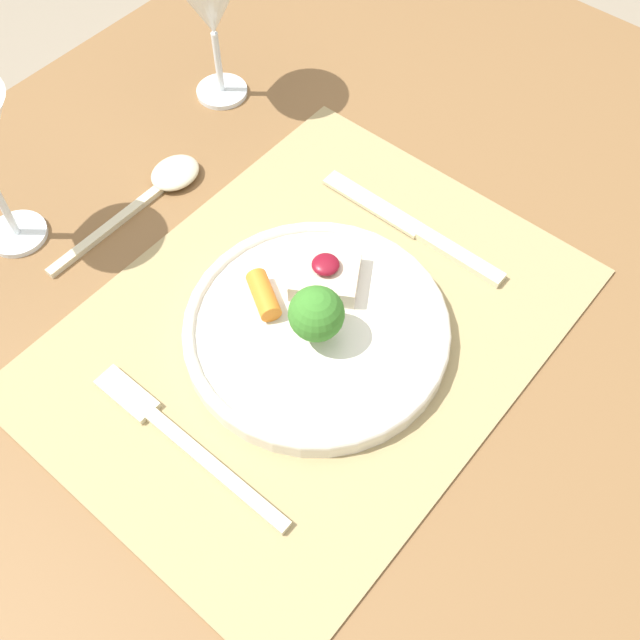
% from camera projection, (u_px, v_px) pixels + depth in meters
% --- Properties ---
extents(ground_plane, '(8.00, 8.00, 0.00)m').
position_uv_depth(ground_plane, '(314.00, 555.00, 1.32)').
color(ground_plane, gray).
extents(dining_table, '(1.25, 1.00, 0.74)m').
position_uv_depth(dining_table, '(311.00, 379.00, 0.79)').
color(dining_table, brown).
rests_on(dining_table, ground_plane).
extents(placemat, '(0.50, 0.38, 0.00)m').
position_uv_depth(placemat, '(309.00, 331.00, 0.71)').
color(placemat, '#9E895B').
rests_on(placemat, dining_table).
extents(dinner_plate, '(0.25, 0.25, 0.08)m').
position_uv_depth(dinner_plate, '(319.00, 322.00, 0.69)').
color(dinner_plate, silver).
rests_on(dinner_plate, placemat).
extents(fork, '(0.02, 0.22, 0.01)m').
position_uv_depth(fork, '(176.00, 435.00, 0.64)').
color(fork, beige).
rests_on(fork, placemat).
extents(knife, '(0.02, 0.22, 0.01)m').
position_uv_depth(knife, '(423.00, 234.00, 0.76)').
color(knife, beige).
rests_on(knife, placemat).
extents(spoon, '(0.20, 0.05, 0.02)m').
position_uv_depth(spoon, '(162.00, 183.00, 0.80)').
color(spoon, beige).
rests_on(spoon, dining_table).
extents(wine_glass_near, '(0.09, 0.09, 0.17)m').
position_uv_depth(wine_glass_near, '(210.00, 0.00, 0.79)').
color(wine_glass_near, white).
rests_on(wine_glass_near, dining_table).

